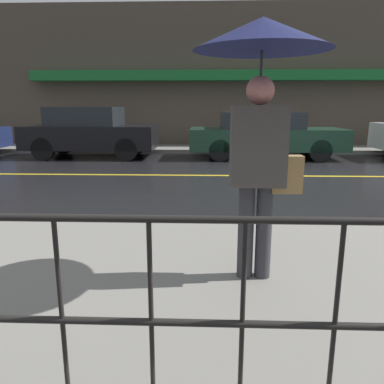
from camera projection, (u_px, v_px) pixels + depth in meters
ground_plane at (299, 176)px, 8.43m from camera, size 80.00×80.00×0.00m
sidewalk_far at (266, 149)px, 13.16m from camera, size 28.00×1.79×0.13m
lane_marking at (299, 176)px, 8.43m from camera, size 25.20×0.12×0.01m
building_storefront at (265, 77)px, 13.58m from camera, size 28.00×0.85×5.11m
pedestrian at (262, 77)px, 2.83m from camera, size 1.04×1.04×2.06m
car_black at (90, 132)px, 11.40m from camera, size 3.91×1.76×1.52m
car_dark_green at (265, 135)px, 11.22m from camera, size 4.55×1.76×1.37m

